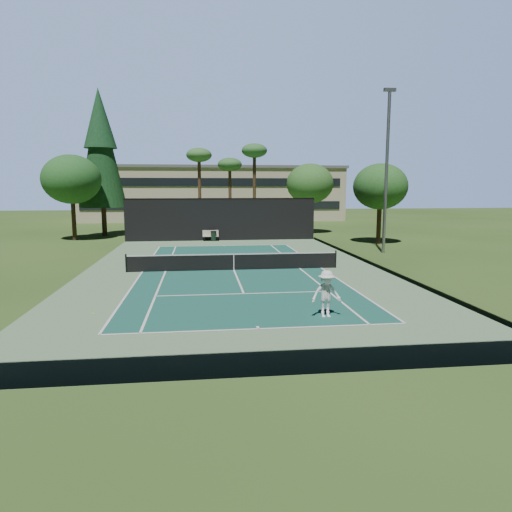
{
  "coord_description": "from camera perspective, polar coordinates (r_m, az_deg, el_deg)",
  "views": [
    {
      "loc": [
        -1.98,
        -27.4,
        4.98
      ],
      "look_at": [
        1.0,
        -3.0,
        1.3
      ],
      "focal_mm": 32.0,
      "sensor_mm": 36.0,
      "label": 1
    }
  ],
  "objects": [
    {
      "name": "park_bench",
      "position": [
        43.38,
        -5.69,
        2.6
      ],
      "size": [
        1.5,
        0.45,
        1.02
      ],
      "color": "#BDB19D",
      "rests_on": "ground"
    },
    {
      "name": "player",
      "position": [
        17.9,
        8.79,
        -4.7
      ],
      "size": [
        1.22,
        0.75,
        1.84
      ],
      "primitive_type": "imported",
      "rotation": [
        0.0,
        0.0,
        0.06
      ],
      "color": "white",
      "rests_on": "ground"
    },
    {
      "name": "decid_tree_b",
      "position": [
        42.52,
        15.28,
        8.35
      ],
      "size": [
        4.8,
        4.8,
        7.14
      ],
      "color": "#49321F",
      "rests_on": "ground"
    },
    {
      "name": "court_surface",
      "position": [
        27.91,
        -2.79,
        -1.75
      ],
      "size": [
        10.97,
        23.77,
        0.01
      ],
      "primitive_type": "cube",
      "color": "#1B584B",
      "rests_on": "ground"
    },
    {
      "name": "palm_a",
      "position": [
        51.5,
        -7.13,
        12.02
      ],
      "size": [
        2.8,
        2.8,
        9.32
      ],
      "color": "#4F3422",
      "rests_on": "ground"
    },
    {
      "name": "palm_b",
      "position": [
        53.56,
        -3.3,
        11.04
      ],
      "size": [
        2.8,
        2.8,
        8.42
      ],
      "color": "#4D3221",
      "rests_on": "ground"
    },
    {
      "name": "tennis_net",
      "position": [
        27.82,
        -2.8,
        -0.64
      ],
      "size": [
        12.9,
        0.1,
        1.1
      ],
      "color": "black",
      "rests_on": "ground"
    },
    {
      "name": "apron_slab",
      "position": [
        27.92,
        -2.79,
        -1.76
      ],
      "size": [
        18.0,
        32.0,
        0.01
      ],
      "primitive_type": "cube",
      "color": "#648B61",
      "rests_on": "ground"
    },
    {
      "name": "campus_building",
      "position": [
        73.41,
        -5.47,
        7.87
      ],
      "size": [
        40.5,
        12.5,
        8.3
      ],
      "color": "#BAB090",
      "rests_on": "ground"
    },
    {
      "name": "fence",
      "position": [
        27.69,
        -2.83,
        2.34
      ],
      "size": [
        18.04,
        32.05,
        4.03
      ],
      "color": "black",
      "rests_on": "ground"
    },
    {
      "name": "light_pole",
      "position": [
        36.24,
        16.01,
        10.53
      ],
      "size": [
        0.9,
        0.25,
        12.22
      ],
      "color": "#93959B",
      "rests_on": "ground"
    },
    {
      "name": "ground",
      "position": [
        27.92,
        -2.79,
        -1.77
      ],
      "size": [
        160.0,
        160.0,
        0.0
      ],
      "primitive_type": "plane",
      "color": "#33521E",
      "rests_on": "ground"
    },
    {
      "name": "palm_c",
      "position": [
        50.88,
        -0.2,
        12.6
      ],
      "size": [
        2.8,
        2.8,
        9.77
      ],
      "color": "#422F1C",
      "rests_on": "ground"
    },
    {
      "name": "decid_tree_c",
      "position": [
        46.97,
        -22.07,
        8.85
      ],
      "size": [
        5.44,
        5.44,
        8.09
      ],
      "color": "#402D1B",
      "rests_on": "ground"
    },
    {
      "name": "court_lines",
      "position": [
        27.91,
        -2.79,
        -1.73
      ],
      "size": [
        11.07,
        23.87,
        0.01
      ],
      "color": "white",
      "rests_on": "ground"
    },
    {
      "name": "tennis_ball_a",
      "position": [
        19.31,
        -19.66,
        -6.83
      ],
      "size": [
        0.07,
        0.07,
        0.07
      ],
      "primitive_type": "sphere",
      "color": "#DEF036",
      "rests_on": "ground"
    },
    {
      "name": "pine_tree",
      "position": [
        50.61,
        -18.88,
        13.25
      ],
      "size": [
        4.8,
        4.8,
        15.0
      ],
      "color": "#472E1E",
      "rests_on": "ground"
    },
    {
      "name": "tennis_ball_c",
      "position": [
        32.98,
        -1.83,
        -0.12
      ],
      "size": [
        0.06,
        0.06,
        0.06
      ],
      "primitive_type": "sphere",
      "color": "#BBCF2F",
      "rests_on": "ground"
    },
    {
      "name": "decid_tree_a",
      "position": [
        50.83,
        6.75,
        8.95
      ],
      "size": [
        5.12,
        5.12,
        7.62
      ],
      "color": "#452A1D",
      "rests_on": "ground"
    },
    {
      "name": "tennis_ball_d",
      "position": [
        30.58,
        -11.83,
        -0.97
      ],
      "size": [
        0.08,
        0.08,
        0.08
      ],
      "primitive_type": "sphere",
      "color": "#B7D530",
      "rests_on": "ground"
    },
    {
      "name": "tennis_ball_b",
      "position": [
        31.53,
        -4.75,
        -0.53
      ],
      "size": [
        0.07,
        0.07,
        0.07
      ],
      "primitive_type": "sphere",
      "color": "#CAD22F",
      "rests_on": "ground"
    },
    {
      "name": "trash_bin",
      "position": [
        43.24,
        -5.33,
        2.5
      ],
      "size": [
        0.56,
        0.56,
        0.95
      ],
      "color": "black",
      "rests_on": "ground"
    }
  ]
}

